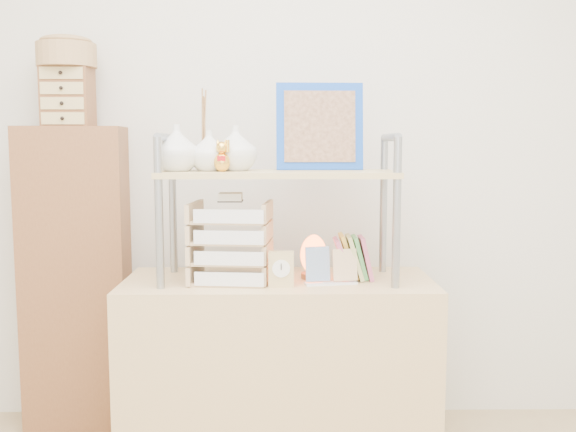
# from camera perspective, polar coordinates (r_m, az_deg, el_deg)

# --- Properties ---
(desk) EXTENTS (1.20, 0.50, 0.75)m
(desk) POSITION_cam_1_polar(r_m,az_deg,el_deg) (2.61, -0.85, -13.72)
(desk) COLOR tan
(desk) RESTS_ON ground
(cabinet) EXTENTS (0.46, 0.26, 1.35)m
(cabinet) POSITION_cam_1_polar(r_m,az_deg,el_deg) (3.03, -18.29, -5.33)
(cabinet) COLOR brown
(cabinet) RESTS_ON ground
(hutch) EXTENTS (0.92, 0.34, 0.76)m
(hutch) POSITION_cam_1_polar(r_m,az_deg,el_deg) (2.47, -3.32, 4.60)
(hutch) COLOR gray
(hutch) RESTS_ON desk
(letter_tray) EXTENTS (0.30, 0.29, 0.34)m
(letter_tray) POSITION_cam_1_polar(r_m,az_deg,el_deg) (2.46, -5.07, -2.71)
(letter_tray) COLOR tan
(letter_tray) RESTS_ON desk
(salt_lamp) EXTENTS (0.11, 0.11, 0.17)m
(salt_lamp) POSITION_cam_1_polar(r_m,az_deg,el_deg) (2.51, 2.28, -3.58)
(salt_lamp) COLOR brown
(salt_lamp) RESTS_ON desk
(desk_clock) EXTENTS (0.09, 0.04, 0.13)m
(desk_clock) POSITION_cam_1_polar(r_m,az_deg,el_deg) (2.37, -0.61, -4.73)
(desk_clock) COLOR tan
(desk_clock) RESTS_ON desk
(postcard_stand) EXTENTS (0.20, 0.09, 0.14)m
(postcard_stand) POSITION_cam_1_polar(r_m,az_deg,el_deg) (2.43, 3.82, -5.11)
(postcard_stand) COLOR white
(postcard_stand) RESTS_ON desk
(drawer_chest) EXTENTS (0.20, 0.16, 0.25)m
(drawer_chest) POSITION_cam_1_polar(r_m,az_deg,el_deg) (2.95, -18.98, 9.97)
(drawer_chest) COLOR brown
(drawer_chest) RESTS_ON cabinet
(woven_basket) EXTENTS (0.25, 0.25, 0.10)m
(woven_basket) POSITION_cam_1_polar(r_m,az_deg,el_deg) (2.97, -19.09, 13.34)
(woven_basket) COLOR olive
(woven_basket) RESTS_ON drawer_chest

